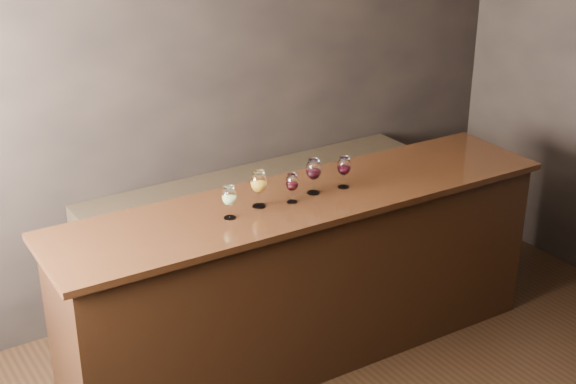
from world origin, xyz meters
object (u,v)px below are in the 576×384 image
bar_counter (306,280)px  glass_red_b (314,170)px  back_bar_shelf (256,234)px  glass_amber (259,183)px  glass_white (229,197)px  glass_red_c (344,167)px  glass_red_a (292,183)px

bar_counter → glass_red_b: (0.05, 0.01, 0.69)m
back_bar_shelf → glass_red_b: 1.11m
back_bar_shelf → glass_amber: (-0.44, -0.79, 0.77)m
glass_white → glass_red_b: glass_red_b is taller
back_bar_shelf → glass_red_c: (0.11, -0.83, 0.75)m
glass_white → glass_amber: size_ratio=0.87×
back_bar_shelf → glass_white: 1.30m
glass_red_c → glass_amber: bearing=176.4°
glass_amber → glass_red_a: bearing=-15.5°
bar_counter → back_bar_shelf: size_ratio=1.20×
glass_red_a → glass_red_c: 0.37m
glass_red_b → glass_red_c: 0.20m
bar_counter → glass_white: glass_white is taller
glass_white → bar_counter: bearing=3.0°
bar_counter → glass_red_b: 0.69m
back_bar_shelf → glass_red_c: size_ratio=13.03×
glass_amber → glass_red_b: 0.36m
glass_red_a → glass_red_b: 0.18m
glass_red_b → glass_red_c: (0.20, -0.03, -0.01)m
glass_red_c → back_bar_shelf: bearing=97.6°
bar_counter → glass_red_a: size_ratio=17.21×
glass_red_b → glass_red_c: size_ratio=1.11×
glass_red_a → glass_red_b: size_ratio=0.82×
glass_red_a → glass_red_c: size_ratio=0.91×
glass_amber → glass_red_b: bearing=-1.5°
glass_red_a → glass_red_b: bearing=13.5°
back_bar_shelf → glass_red_c: glass_red_c is taller
glass_red_a → glass_red_c: bearing=2.5°
glass_white → back_bar_shelf: bearing=52.2°
glass_red_c → bar_counter: bearing=175.9°
back_bar_shelf → glass_red_a: (-0.26, -0.85, 0.74)m
bar_counter → back_bar_shelf: 0.83m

